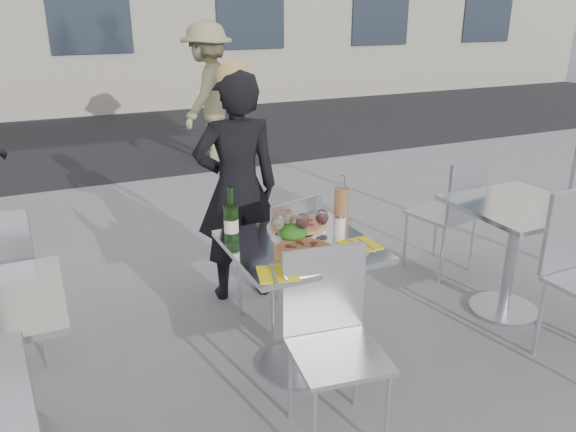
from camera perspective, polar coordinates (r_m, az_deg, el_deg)
name	(u,v)px	position (r m, az deg, el deg)	size (l,w,h in m)	color
ground	(299,367)	(3.25, 1.14, -15.06)	(80.00, 80.00, 0.00)	slate
street_asphalt	(118,137)	(9.15, -16.90, 7.72)	(24.00, 5.00, 0.00)	black
main_table	(300,280)	(2.97, 1.21, -6.56)	(0.72, 0.72, 0.75)	#B7BABF
side_table_right	(514,235)	(3.81, 22.01, -1.82)	(0.72, 0.72, 0.75)	#B7BABF
chair_far	(285,250)	(3.41, -0.30, -3.48)	(0.49, 0.49, 0.85)	silver
chair_near	(331,329)	(2.60, 4.42, -11.34)	(0.45, 0.46, 0.88)	silver
side_chair_rfar	(453,206)	(4.24, 16.41, 0.95)	(0.48, 0.49, 0.90)	silver
woman_diner	(237,189)	(3.70, -5.19, 2.77)	(0.56, 0.37, 1.54)	black
pedestrian_b	(209,95)	(7.13, -8.05, 12.10)	(1.13, 0.65, 1.74)	#8C835A
pizza_near	(304,251)	(2.77, 1.67, -3.57)	(0.31, 0.31, 0.02)	#DAA755
pizza_far	(297,226)	(3.07, 0.90, -0.99)	(0.33, 0.33, 0.03)	white
salad_plate	(293,234)	(2.91, 0.51, -1.81)	(0.22, 0.22, 0.09)	white
wine_bottle	(231,221)	(2.87, -5.80, -0.51)	(0.07, 0.08, 0.29)	#25511E
carafe	(341,206)	(3.08, 5.43, 1.02)	(0.08, 0.08, 0.29)	tan
sugar_shaker	(339,224)	(3.01, 5.22, -0.77)	(0.06, 0.06, 0.11)	white
wineglass_white_a	(278,223)	(2.85, -1.03, -0.71)	(0.07, 0.07, 0.16)	white
wineglass_white_b	(287,218)	(2.92, -0.06, -0.18)	(0.07, 0.07, 0.16)	white
wineglass_red_a	(303,222)	(2.86, 1.49, -0.63)	(0.07, 0.07, 0.16)	white
wineglass_red_b	(322,218)	(2.92, 3.48, -0.22)	(0.07, 0.07, 0.16)	white
napkin_left	(278,273)	(2.56, -1.06, -5.83)	(0.22, 0.22, 0.01)	#FFF316
napkin_right	(360,245)	(2.88, 7.32, -2.91)	(0.18, 0.20, 0.01)	#FFF316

